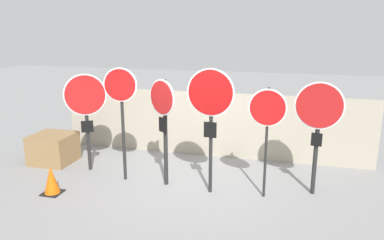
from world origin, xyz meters
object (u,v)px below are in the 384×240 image
at_px(stop_sign_2, 163,113).
at_px(traffic_cone_0, 51,180).
at_px(stop_sign_3, 211,104).
at_px(stop_sign_5, 319,117).
at_px(stop_sign_1, 121,99).
at_px(storage_crate, 53,148).
at_px(stop_sign_4, 267,115).
at_px(stop_sign_0, 86,104).

relative_size(stop_sign_2, traffic_cone_0, 3.90).
bearing_deg(stop_sign_3, stop_sign_5, 15.94).
relative_size(stop_sign_1, storage_crate, 2.58).
xyz_separation_m(stop_sign_3, stop_sign_4, (1.08, 0.07, -0.17)).
bearing_deg(stop_sign_5, stop_sign_0, -173.11).
bearing_deg(stop_sign_1, traffic_cone_0, -146.39).
distance_m(stop_sign_0, stop_sign_1, 1.09).
distance_m(stop_sign_3, stop_sign_4, 1.09).
distance_m(stop_sign_2, traffic_cone_0, 2.63).
relative_size(stop_sign_0, storage_crate, 2.37).
relative_size(stop_sign_2, storage_crate, 2.37).
bearing_deg(stop_sign_3, stop_sign_2, 174.89).
xyz_separation_m(stop_sign_1, stop_sign_5, (3.97, 0.29, -0.22)).
bearing_deg(storage_crate, stop_sign_1, -14.81).
bearing_deg(stop_sign_4, storage_crate, 176.11).
relative_size(stop_sign_3, traffic_cone_0, 4.36).
distance_m(stop_sign_3, stop_sign_5, 2.09).
bearing_deg(stop_sign_4, stop_sign_2, -178.66).
distance_m(stop_sign_4, stop_sign_5, 1.02).
distance_m(traffic_cone_0, storage_crate, 1.89).
bearing_deg(stop_sign_3, traffic_cone_0, -161.54).
relative_size(stop_sign_3, stop_sign_4, 1.16).
bearing_deg(traffic_cone_0, stop_sign_1, 41.69).
bearing_deg(traffic_cone_0, stop_sign_5, 14.23).
bearing_deg(stop_sign_0, stop_sign_1, -46.48).
relative_size(traffic_cone_0, storage_crate, 0.61).
height_order(stop_sign_2, traffic_cone_0, stop_sign_2).
relative_size(stop_sign_3, stop_sign_5, 1.11).
height_order(stop_sign_3, storage_crate, stop_sign_3).
relative_size(stop_sign_0, stop_sign_3, 0.90).
bearing_deg(storage_crate, stop_sign_5, -2.68).
bearing_deg(stop_sign_0, stop_sign_5, -30.04).
bearing_deg(storage_crate, stop_sign_3, -10.23).
bearing_deg(stop_sign_2, stop_sign_1, -149.61).
bearing_deg(stop_sign_1, stop_sign_3, -13.07).
bearing_deg(stop_sign_5, stop_sign_4, -150.68).
relative_size(stop_sign_4, traffic_cone_0, 3.77).
height_order(stop_sign_5, traffic_cone_0, stop_sign_5).
xyz_separation_m(stop_sign_1, stop_sign_4, (3.03, -0.10, -0.15)).
xyz_separation_m(stop_sign_5, storage_crate, (-6.14, 0.29, -1.25)).
relative_size(stop_sign_5, storage_crate, 2.39).
bearing_deg(stop_sign_2, storage_crate, -159.13).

